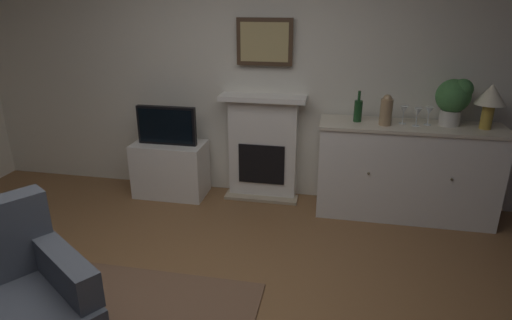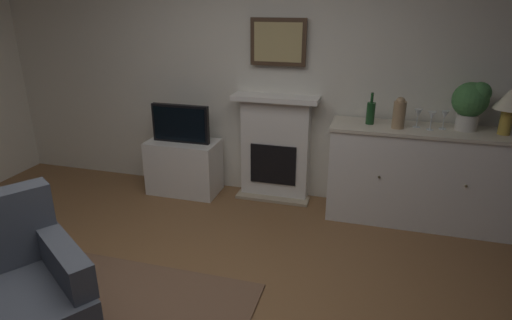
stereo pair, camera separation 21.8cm
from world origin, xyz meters
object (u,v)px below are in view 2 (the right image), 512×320
(wine_glass_right, at_px, (445,116))
(armchair, at_px, (7,295))
(wine_glass_center, at_px, (432,116))
(tv_set, at_px, (180,124))
(potted_plant_small, at_px, (471,101))
(vase_decorative, at_px, (399,113))
(wine_bottle, at_px, (371,112))
(wine_glass_left, at_px, (418,114))
(framed_picture, at_px, (278,42))
(sideboard_cabinet, at_px, (419,176))
(fireplace_unit, at_px, (275,148))
(table_lamp, at_px, (510,102))
(tv_cabinet, at_px, (184,167))

(wine_glass_right, bearing_deg, armchair, -137.04)
(wine_glass_right, xyz_separation_m, armchair, (-2.56, -2.38, -0.66))
(wine_glass_center, distance_m, tv_set, 2.43)
(wine_glass_right, xyz_separation_m, potted_plant_small, (0.20, 0.02, 0.13))
(vase_decorative, bearing_deg, wine_bottle, 163.88)
(wine_bottle, relative_size, wine_glass_center, 1.76)
(tv_set, bearing_deg, wine_glass_left, 0.79)
(framed_picture, relative_size, vase_decorative, 1.96)
(sideboard_cabinet, xyz_separation_m, armchair, (-2.42, -2.36, -0.08))
(tv_set, bearing_deg, armchair, -90.72)
(fireplace_unit, bearing_deg, wine_glass_center, -8.38)
(fireplace_unit, bearing_deg, potted_plant_small, -4.31)
(tv_set, xyz_separation_m, potted_plant_small, (2.73, 0.05, 0.40))
(wine_glass_right, distance_m, armchair, 3.56)
(wine_glass_right, height_order, potted_plant_small, potted_plant_small)
(vase_decorative, height_order, armchair, vase_decorative)
(sideboard_cabinet, bearing_deg, wine_bottle, 177.58)
(vase_decorative, height_order, tv_set, vase_decorative)
(sideboard_cabinet, relative_size, armchair, 1.52)
(table_lamp, bearing_deg, framed_picture, 173.76)
(vase_decorative, relative_size, potted_plant_small, 0.65)
(potted_plant_small, distance_m, armchair, 3.74)
(framed_picture, height_order, wine_glass_right, framed_picture)
(sideboard_cabinet, height_order, wine_glass_center, wine_glass_center)
(fireplace_unit, relative_size, wine_glass_left, 6.67)
(framed_picture, relative_size, wine_glass_right, 3.33)
(sideboard_cabinet, relative_size, table_lamp, 4.15)
(wine_glass_right, bearing_deg, wine_glass_center, -150.44)
(table_lamp, height_order, tv_set, table_lamp)
(framed_picture, height_order, wine_glass_center, framed_picture)
(tv_cabinet, bearing_deg, tv_set, -90.00)
(wine_glass_right, distance_m, tv_set, 2.54)
(vase_decorative, bearing_deg, wine_glass_left, 24.36)
(table_lamp, distance_m, tv_set, 3.04)
(fireplace_unit, bearing_deg, tv_set, -169.23)
(tv_cabinet, bearing_deg, wine_glass_left, 0.22)
(wine_glass_left, xyz_separation_m, wine_glass_right, (0.22, 0.00, 0.00))
(sideboard_cabinet, distance_m, tv_set, 2.41)
(fireplace_unit, distance_m, wine_glass_left, 1.43)
(wine_glass_center, bearing_deg, tv_cabinet, 178.80)
(wine_glass_center, bearing_deg, potted_plant_small, 14.75)
(wine_glass_center, bearing_deg, table_lamp, 3.44)
(framed_picture, height_order, table_lamp, framed_picture)
(wine_glass_center, bearing_deg, sideboard_cabinet, 128.79)
(wine_glass_right, relative_size, armchair, 0.15)
(fireplace_unit, bearing_deg, wine_glass_right, -5.53)
(fireplace_unit, height_order, wine_glass_right, fireplace_unit)
(sideboard_cabinet, bearing_deg, potted_plant_small, 7.70)
(framed_picture, distance_m, armchair, 3.03)
(wine_glass_right, relative_size, tv_cabinet, 0.22)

